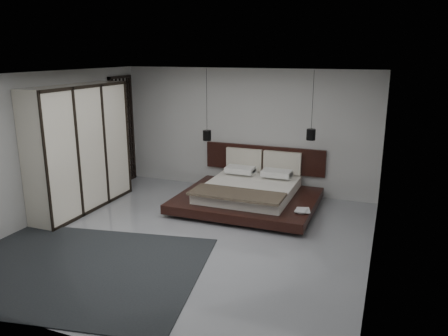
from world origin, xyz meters
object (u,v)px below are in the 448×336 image
at_px(lattice_screen, 123,131).
at_px(bed, 249,193).
at_px(rug, 70,268).
at_px(pendant_left, 207,135).
at_px(pendant_right, 311,134).
at_px(wardrobe, 80,148).

xyz_separation_m(lattice_screen, bed, (3.41, -0.54, -1.01)).
bearing_deg(rug, bed, 65.23).
xyz_separation_m(lattice_screen, pendant_left, (2.27, -0.10, 0.06)).
distance_m(pendant_right, rug, 5.16).
height_order(pendant_right, wardrobe, pendant_right).
bearing_deg(rug, pendant_left, 82.71).
relative_size(lattice_screen, rug, 0.66).
bearing_deg(wardrobe, bed, 23.16).
xyz_separation_m(bed, pendant_left, (-1.15, 0.44, 1.07)).
bearing_deg(pendant_right, wardrobe, -157.40).
height_order(lattice_screen, pendant_left, pendant_left).
bearing_deg(pendant_right, pendant_left, -180.00).
relative_size(lattice_screen, bed, 0.93).
bearing_deg(pendant_left, pendant_right, 0.00).
xyz_separation_m(pendant_right, rug, (-2.81, -4.05, -1.52)).
distance_m(lattice_screen, wardrobe, 1.91).
bearing_deg(pendant_right, rug, -124.77).
bearing_deg(pendant_left, rug, -97.29).
relative_size(bed, pendant_left, 1.79).
xyz_separation_m(lattice_screen, wardrobe, (0.25, -1.90, -0.04)).
bearing_deg(pendant_left, wardrobe, -138.33).
distance_m(bed, rug, 3.98).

